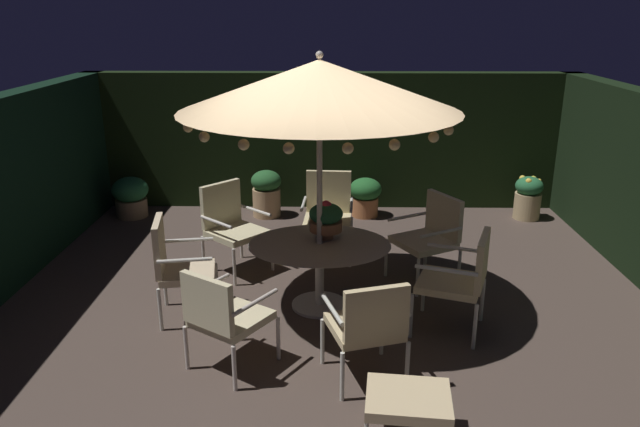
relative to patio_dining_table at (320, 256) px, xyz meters
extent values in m
cube|color=#493A33|center=(0.11, -0.19, -0.57)|extent=(7.45, 7.64, 0.02)
cube|color=black|center=(0.11, 3.49, 0.47)|extent=(7.45, 0.30, 2.06)
cylinder|color=beige|center=(0.00, 0.00, -0.54)|extent=(0.58, 0.58, 0.03)
cylinder|color=beige|center=(0.00, 0.00, -0.22)|extent=(0.09, 0.09, 0.67)
ellipsoid|color=#B7AD9A|center=(0.00, 0.00, 0.13)|extent=(1.44, 1.19, 0.03)
cylinder|color=beige|center=(0.00, 0.00, 0.54)|extent=(0.06, 0.06, 2.19)
cone|color=#D7B382|center=(0.00, 0.00, 1.71)|extent=(2.66, 2.66, 0.47)
sphere|color=beige|center=(0.00, 0.00, 1.98)|extent=(0.07, 0.07, 0.07)
sphere|color=#F9DB8C|center=(1.21, 0.00, 1.38)|extent=(0.09, 0.09, 0.09)
sphere|color=#F9DB8C|center=(1.12, 0.47, 1.38)|extent=(0.09, 0.09, 0.09)
sphere|color=#F9DB8C|center=(0.97, 0.74, 1.38)|extent=(0.09, 0.09, 0.09)
sphere|color=#F9DB8C|center=(0.64, 1.03, 1.38)|extent=(0.09, 0.09, 0.09)
sphere|color=#F9DB8C|center=(0.21, 1.20, 1.38)|extent=(0.09, 0.09, 0.09)
sphere|color=#F9DB8C|center=(-0.23, 1.19, 1.38)|extent=(0.09, 0.09, 0.09)
sphere|color=#F9DB8C|center=(-0.61, 1.05, 1.38)|extent=(0.09, 0.09, 0.09)
sphere|color=#F9DB8C|center=(-0.97, 0.73, 1.38)|extent=(0.09, 0.09, 0.09)
sphere|color=#F9DB8C|center=(-1.15, 0.39, 1.38)|extent=(0.09, 0.09, 0.09)
sphere|color=#F9DB8C|center=(-1.21, 0.05, 1.38)|extent=(0.09, 0.09, 0.09)
sphere|color=#F9DB8C|center=(-1.16, -0.36, 1.38)|extent=(0.09, 0.09, 0.09)
sphere|color=#F9DB8C|center=(-0.93, -0.78, 1.38)|extent=(0.09, 0.09, 0.09)
sphere|color=#F9DB8C|center=(-0.57, -1.07, 1.38)|extent=(0.09, 0.09, 0.09)
sphere|color=#F9DB8C|center=(-0.21, -1.20, 1.38)|extent=(0.09, 0.09, 0.09)
sphere|color=#F9DB8C|center=(0.23, -1.19, 1.38)|extent=(0.09, 0.09, 0.09)
sphere|color=#F9DB8C|center=(0.60, -1.06, 1.38)|extent=(0.09, 0.09, 0.09)
sphere|color=#F9DB8C|center=(0.95, -0.76, 1.38)|extent=(0.09, 0.09, 0.09)
sphere|color=#F9DB8C|center=(1.13, -0.46, 1.38)|extent=(0.09, 0.09, 0.09)
cylinder|color=#A16C44|center=(0.06, 0.14, 0.19)|extent=(0.15, 0.15, 0.09)
cylinder|color=#A36644|center=(0.06, 0.14, 0.28)|extent=(0.33, 0.33, 0.10)
ellipsoid|color=#225836|center=(0.06, 0.14, 0.41)|extent=(0.34, 0.34, 0.21)
sphere|color=#CC2F43|center=(0.06, 0.14, 0.49)|extent=(0.12, 0.12, 0.12)
cylinder|color=silver|center=(-1.08, 0.08, -0.34)|extent=(0.04, 0.04, 0.44)
cylinder|color=silver|center=(-0.99, -0.44, -0.34)|extent=(0.04, 0.04, 0.44)
cylinder|color=silver|center=(-1.60, -0.01, -0.34)|extent=(0.04, 0.04, 0.44)
cylinder|color=silver|center=(-1.51, -0.53, -0.34)|extent=(0.04, 0.04, 0.44)
cube|color=beige|center=(-1.30, -0.22, -0.09)|extent=(0.60, 0.60, 0.07)
cube|color=beige|center=(-1.54, -0.26, 0.21)|extent=(0.14, 0.51, 0.52)
cylinder|color=silver|center=(-1.34, 0.04, 0.15)|extent=(0.51, 0.12, 0.04)
cylinder|color=silver|center=(-1.25, -0.48, 0.15)|extent=(0.51, 0.12, 0.04)
cylinder|color=beige|center=(-0.80, -0.71, -0.36)|extent=(0.04, 0.04, 0.41)
cylinder|color=beige|center=(-0.34, -1.01, -0.36)|extent=(0.04, 0.04, 0.41)
cylinder|color=beige|center=(-1.11, -1.18, -0.36)|extent=(0.04, 0.04, 0.41)
cylinder|color=beige|center=(-0.66, -1.48, -0.36)|extent=(0.04, 0.04, 0.41)
cube|color=beige|center=(-0.73, -1.09, -0.12)|extent=(0.75, 0.76, 0.07)
cube|color=beige|center=(-0.88, -1.32, 0.14)|extent=(0.47, 0.34, 0.45)
cylinder|color=beige|center=(-0.96, -0.94, 0.12)|extent=(0.33, 0.47, 0.04)
cylinder|color=beige|center=(-0.50, -1.25, 0.12)|extent=(0.33, 0.47, 0.04)
cylinder|color=silver|center=(0.04, -1.08, -0.34)|extent=(0.04, 0.04, 0.43)
cylinder|color=silver|center=(0.57, -0.91, -0.34)|extent=(0.04, 0.04, 0.43)
cylinder|color=silver|center=(0.20, -1.60, -0.34)|extent=(0.04, 0.04, 0.43)
cylinder|color=silver|center=(0.73, -1.44, -0.34)|extent=(0.04, 0.04, 0.43)
cube|color=#D4BE8C|center=(0.39, -1.26, -0.10)|extent=(0.67, 0.67, 0.07)
cube|color=#D4BE8C|center=(0.46, -1.51, 0.16)|extent=(0.52, 0.21, 0.44)
cylinder|color=silver|center=(0.12, -1.34, 0.11)|extent=(0.19, 0.51, 0.04)
cylinder|color=silver|center=(0.65, -1.17, 0.11)|extent=(0.19, 0.51, 0.04)
cylinder|color=silver|center=(0.86, -0.62, -0.34)|extent=(0.04, 0.04, 0.45)
cylinder|color=silver|center=(1.06, -0.08, -0.34)|extent=(0.04, 0.04, 0.45)
cylinder|color=silver|center=(1.41, -0.82, -0.34)|extent=(0.04, 0.04, 0.45)
cylinder|color=silver|center=(1.61, -0.28, -0.34)|extent=(0.04, 0.04, 0.45)
cube|color=beige|center=(1.23, -0.45, -0.08)|extent=(0.73, 0.72, 0.07)
cube|color=beige|center=(1.50, -0.54, 0.20)|extent=(0.24, 0.53, 0.48)
cylinder|color=silver|center=(1.14, -0.72, 0.17)|extent=(0.54, 0.22, 0.04)
cylinder|color=silver|center=(1.33, -0.18, 0.17)|extent=(0.54, 0.22, 0.04)
cylinder|color=beige|center=(1.04, 0.24, -0.34)|extent=(0.04, 0.04, 0.44)
cylinder|color=beige|center=(0.75, 0.76, -0.34)|extent=(0.04, 0.04, 0.44)
cylinder|color=beige|center=(1.54, 0.52, -0.34)|extent=(0.04, 0.04, 0.44)
cylinder|color=beige|center=(1.25, 1.04, -0.34)|extent=(0.04, 0.04, 0.44)
cube|color=beige|center=(1.15, 0.64, -0.09)|extent=(0.77, 0.78, 0.07)
cube|color=beige|center=(1.39, 0.78, 0.18)|extent=(0.33, 0.53, 0.47)
cylinder|color=beige|center=(1.29, 0.38, 0.12)|extent=(0.49, 0.30, 0.04)
cylinder|color=beige|center=(1.00, 0.90, 0.12)|extent=(0.49, 0.30, 0.04)
cylinder|color=beige|center=(0.35, 1.02, -0.34)|extent=(0.04, 0.04, 0.44)
cylinder|color=beige|center=(-0.23, 1.05, -0.34)|extent=(0.04, 0.04, 0.44)
cylinder|color=beige|center=(0.38, 1.57, -0.34)|extent=(0.04, 0.04, 0.44)
cylinder|color=beige|center=(-0.20, 1.60, -0.34)|extent=(0.04, 0.04, 0.44)
cube|color=beige|center=(0.07, 1.31, -0.09)|extent=(0.60, 0.57, 0.07)
cube|color=beige|center=(0.09, 1.57, 0.22)|extent=(0.56, 0.09, 0.54)
cylinder|color=beige|center=(0.36, 1.30, 0.14)|extent=(0.07, 0.53, 0.04)
cylinder|color=beige|center=(-0.22, 1.33, 0.14)|extent=(0.07, 0.53, 0.04)
cylinder|color=beige|center=(-0.57, 0.90, -0.34)|extent=(0.04, 0.04, 0.44)
cylinder|color=beige|center=(-0.96, 0.48, -0.34)|extent=(0.04, 0.04, 0.44)
cylinder|color=beige|center=(-0.99, 1.28, -0.34)|extent=(0.04, 0.04, 0.44)
cylinder|color=beige|center=(-1.38, 0.86, -0.34)|extent=(0.04, 0.04, 0.44)
cube|color=beige|center=(-0.97, 0.88, -0.08)|extent=(0.79, 0.79, 0.07)
cube|color=beige|center=(-1.18, 1.06, 0.21)|extent=(0.41, 0.45, 0.52)
cylinder|color=beige|center=(-0.78, 1.09, 0.13)|extent=(0.43, 0.39, 0.04)
cylinder|color=beige|center=(-1.17, 0.67, 0.13)|extent=(0.43, 0.39, 0.04)
cylinder|color=beige|center=(0.40, -1.80, -0.41)|extent=(0.03, 0.03, 0.30)
cylinder|color=beige|center=(0.96, -1.86, -0.41)|extent=(0.03, 0.03, 0.30)
cube|color=#D3B989|center=(0.66, -2.06, -0.22)|extent=(0.64, 0.54, 0.08)
cylinder|color=tan|center=(-0.84, 2.91, -0.35)|extent=(0.41, 0.41, 0.42)
ellipsoid|color=#245729|center=(-0.84, 2.91, -0.02)|extent=(0.44, 0.44, 0.31)
sphere|color=#D44964|center=(-0.72, 2.94, 0.02)|extent=(0.06, 0.06, 0.06)
sphere|color=#E04F7F|center=(-0.95, 3.04, 0.03)|extent=(0.08, 0.08, 0.08)
sphere|color=#E04D65|center=(-0.94, 2.81, -0.01)|extent=(0.10, 0.10, 0.10)
cylinder|color=#B26A3F|center=(0.63, 2.93, -0.42)|extent=(0.39, 0.39, 0.28)
ellipsoid|color=#225E28|center=(0.63, 2.93, -0.15)|extent=(0.48, 0.48, 0.33)
sphere|color=#C42A3A|center=(0.75, 2.94, -0.14)|extent=(0.11, 0.11, 0.11)
sphere|color=red|center=(0.51, 3.07, -0.10)|extent=(0.08, 0.08, 0.08)
sphere|color=red|center=(0.57, 2.83, -0.09)|extent=(0.11, 0.11, 0.11)
cylinder|color=#7F674C|center=(-2.85, 2.84, -0.42)|extent=(0.46, 0.46, 0.27)
ellipsoid|color=#215E35|center=(-2.85, 2.84, -0.14)|extent=(0.53, 0.53, 0.37)
sphere|color=#D4607A|center=(-2.67, 2.87, -0.08)|extent=(0.08, 0.08, 0.08)
sphere|color=#E9597A|center=(-2.92, 2.98, -0.12)|extent=(0.11, 0.11, 0.11)
sphere|color=#D1526D|center=(-2.89, 2.70, -0.06)|extent=(0.09, 0.09, 0.09)
cylinder|color=tan|center=(3.01, 2.85, -0.37)|extent=(0.38, 0.38, 0.39)
ellipsoid|color=#266539|center=(3.01, 2.85, -0.06)|extent=(0.40, 0.40, 0.28)
sphere|color=yellow|center=(3.14, 2.85, 0.02)|extent=(0.06, 0.06, 0.06)
sphere|color=yellow|center=(3.11, 2.98, 0.01)|extent=(0.09, 0.09, 0.09)
sphere|color=yellow|center=(2.93, 2.94, 0.03)|extent=(0.09, 0.09, 0.09)
sphere|color=yellow|center=(2.91, 2.85, -0.03)|extent=(0.08, 0.08, 0.08)
sphere|color=yellow|center=(2.97, 2.76, 0.03)|extent=(0.09, 0.09, 0.09)
sphere|color=#F2CE51|center=(3.06, 2.74, -0.06)|extent=(0.06, 0.06, 0.06)
camera|label=1|loc=(0.10, -5.63, 2.36)|focal=33.76mm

